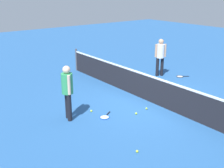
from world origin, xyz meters
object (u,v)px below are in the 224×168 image
(tennis_racket_near_player, at_px, (105,117))
(tennis_racket_far_player, at_px, (180,76))
(tennis_ball_near_player, at_px, (137,151))
(tennis_ball_midcourt, at_px, (136,113))
(tennis_ball_by_net, at_px, (146,109))
(player_near_side, at_px, (67,88))
(player_far_side, at_px, (160,54))
(tennis_ball_baseline, at_px, (91,111))

(tennis_racket_near_player, relative_size, tennis_racket_far_player, 1.02)
(tennis_ball_near_player, distance_m, tennis_ball_midcourt, 2.16)
(tennis_ball_near_player, bearing_deg, tennis_ball_by_net, 130.47)
(player_near_side, height_order, tennis_racket_near_player, player_near_side)
(player_near_side, height_order, player_far_side, same)
(tennis_racket_far_player, bearing_deg, tennis_ball_baseline, -82.92)
(player_near_side, distance_m, tennis_racket_near_player, 1.49)
(player_far_side, distance_m, tennis_ball_near_player, 6.57)
(tennis_ball_baseline, bearing_deg, tennis_racket_near_player, 11.06)
(tennis_racket_near_player, relative_size, tennis_ball_near_player, 8.96)
(tennis_racket_far_player, distance_m, tennis_ball_baseline, 5.36)
(tennis_racket_near_player, distance_m, tennis_racket_far_player, 5.36)
(tennis_racket_far_player, bearing_deg, tennis_ball_near_player, -60.01)
(tennis_ball_near_player, height_order, tennis_ball_by_net, same)
(tennis_ball_midcourt, distance_m, tennis_ball_baseline, 1.46)
(tennis_ball_near_player, bearing_deg, tennis_ball_baseline, 171.03)
(tennis_racket_near_player, height_order, tennis_racket_far_player, same)
(player_near_side, distance_m, tennis_ball_midcourt, 2.34)
(tennis_ball_by_net, height_order, tennis_ball_midcourt, same)
(player_far_side, height_order, tennis_racket_far_player, player_far_side)
(tennis_ball_midcourt, bearing_deg, tennis_ball_baseline, -135.44)
(player_near_side, relative_size, tennis_racket_near_player, 2.88)
(tennis_racket_near_player, distance_m, tennis_ball_by_net, 1.49)
(tennis_ball_baseline, bearing_deg, tennis_racket_far_player, 97.08)
(tennis_racket_far_player, height_order, tennis_ball_baseline, tennis_ball_baseline)
(tennis_racket_near_player, bearing_deg, tennis_ball_by_net, 75.34)
(player_far_side, height_order, tennis_ball_by_net, player_far_side)
(tennis_ball_near_player, distance_m, tennis_ball_baseline, 2.69)
(player_near_side, xyz_separation_m, tennis_racket_near_player, (0.58, 0.95, -1.00))
(tennis_racket_near_player, distance_m, tennis_ball_baseline, 0.60)
(player_far_side, bearing_deg, tennis_racket_near_player, -66.70)
(tennis_ball_by_net, relative_size, tennis_ball_midcourt, 1.00)
(player_far_side, xyz_separation_m, tennis_ball_near_player, (4.03, -5.10, -0.98))
(tennis_ball_baseline, bearing_deg, tennis_ball_midcourt, 44.56)
(player_near_side, bearing_deg, tennis_ball_by_net, 68.22)
(tennis_racket_near_player, relative_size, tennis_ball_by_net, 8.96)
(tennis_racket_near_player, bearing_deg, tennis_ball_midcourt, 63.56)
(player_far_side, bearing_deg, tennis_ball_midcourt, -56.50)
(player_far_side, xyz_separation_m, tennis_ball_by_net, (2.34, -3.12, -0.98))
(player_far_side, bearing_deg, tennis_ball_baseline, -73.60)
(tennis_racket_near_player, height_order, tennis_ball_midcourt, tennis_ball_midcourt)
(tennis_ball_midcourt, xyz_separation_m, tennis_ball_baseline, (-1.04, -1.03, 0.00))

